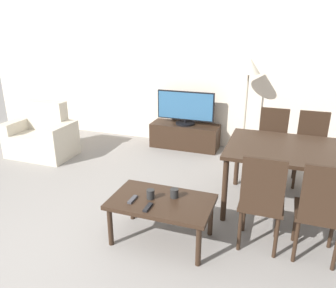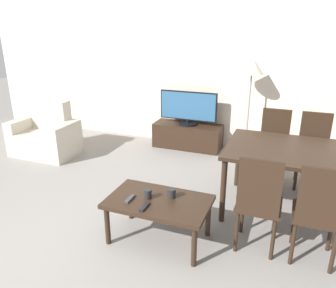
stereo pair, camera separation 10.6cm
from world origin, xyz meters
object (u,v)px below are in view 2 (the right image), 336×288
at_px(dining_table, 293,156).
at_px(cup_colored_far, 172,193).
at_px(armchair, 46,136).
at_px(dining_chair_far_left, 274,142).
at_px(dining_chair_near, 259,200).
at_px(dining_chair_far, 313,147).
at_px(remote_secondary, 144,207).
at_px(cup_white_near, 148,194).
at_px(tv, 188,108).
at_px(remote_primary, 130,199).
at_px(tv_stand, 188,136).
at_px(floor_lamp, 252,72).
at_px(dining_chair_near_right, 318,211).
at_px(coffee_table, 159,205).

bearing_deg(dining_table, cup_colored_far, -139.10).
height_order(armchair, dining_chair_far_left, dining_chair_far_left).
distance_m(dining_chair_near, dining_chair_far, 1.72).
bearing_deg(remote_secondary, cup_white_near, 104.66).
xyz_separation_m(tv, dining_chair_far, (1.93, -0.75, -0.17)).
xyz_separation_m(remote_primary, remote_secondary, (0.19, -0.08, 0.00)).
relative_size(armchair, remote_primary, 6.83).
bearing_deg(tv_stand, remote_secondary, -80.12).
bearing_deg(cup_white_near, dining_table, 38.72).
bearing_deg(floor_lamp, armchair, -161.10).
distance_m(remote_primary, cup_colored_far, 0.40).
height_order(remote_secondary, cup_white_near, cup_white_near).
relative_size(dining_table, dining_chair_near_right, 1.45).
xyz_separation_m(armchair, dining_chair_near_right, (4.00, -1.29, 0.23)).
relative_size(tv, remote_primary, 6.48).
bearing_deg(armchair, tv, 28.32).
bearing_deg(dining_chair_near_right, cup_white_near, -173.12).
bearing_deg(dining_table, remote_primary, -141.94).
bearing_deg(cup_white_near, floor_lamp, 77.43).
height_order(floor_lamp, cup_colored_far, floor_lamp).
xyz_separation_m(tv, dining_chair_near, (1.44, -2.40, -0.17)).
height_order(armchair, tv_stand, armchair).
height_order(dining_chair_near_right, remote_primary, dining_chair_near_right).
xyz_separation_m(dining_chair_near, floor_lamp, (-0.45, 2.33, 0.83)).
height_order(tv, cup_colored_far, tv).
xyz_separation_m(cup_white_near, cup_colored_far, (0.21, 0.10, -0.00)).
height_order(remote_primary, cup_white_near, cup_white_near).
relative_size(tv, floor_lamp, 0.62).
distance_m(dining_chair_near_right, floor_lamp, 2.65).
bearing_deg(dining_chair_far_left, cup_colored_far, -114.87).
xyz_separation_m(dining_chair_near_right, remote_primary, (-1.65, -0.27, -0.08)).
bearing_deg(tv, dining_chair_far_left, -27.35).
bearing_deg(cup_white_near, coffee_table, 3.62).
distance_m(tv, dining_chair_far, 2.08).
xyz_separation_m(tv, cup_colored_far, (0.64, -2.48, -0.21)).
height_order(dining_table, remote_primary, dining_table).
height_order(dining_chair_far, dining_chair_far_left, same).
bearing_deg(dining_chair_near, floor_lamp, 100.92).
relative_size(tv, dining_table, 0.70).
bearing_deg(cup_white_near, dining_chair_near_right, 6.88).
height_order(tv, floor_lamp, floor_lamp).
bearing_deg(cup_white_near, remote_secondary, -75.34).
height_order(tv, remote_primary, tv).
bearing_deg(dining_table, remote_secondary, -135.71).
bearing_deg(tv, dining_table, -42.95).
distance_m(coffee_table, remote_primary, 0.28).
xyz_separation_m(coffee_table, dining_chair_far, (1.39, 1.82, 0.14)).
bearing_deg(coffee_table, armchair, 150.76).
bearing_deg(armchair, dining_chair_far, 5.21).
distance_m(dining_table, remote_primary, 1.80).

